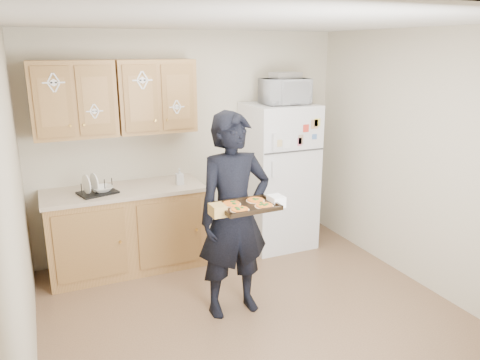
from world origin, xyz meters
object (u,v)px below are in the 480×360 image
person (234,216)px  microwave (285,91)px  refrigerator (278,176)px  baking_tray (248,207)px  dish_rack (97,187)px

person → microwave: bearing=44.4°
refrigerator → baking_tray: refrigerator is taller
baking_tray → dish_rack: 1.78m
dish_rack → baking_tray: bearing=-56.2°
baking_tray → microwave: bearing=50.8°
microwave → refrigerator: bearing=122.0°
dish_rack → person: bearing=-49.7°
refrigerator → microwave: 0.99m
refrigerator → microwave: bearing=-59.2°
person → baking_tray: 0.35m
baking_tray → person: bearing=87.1°
microwave → dish_rack: microwave is taller
microwave → dish_rack: bearing=-179.7°
dish_rack → refrigerator: bearing=0.4°
person → baking_tray: (-0.01, -0.30, 0.18)m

